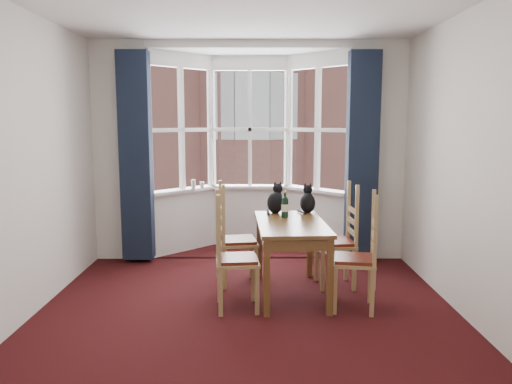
{
  "coord_description": "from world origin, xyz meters",
  "views": [
    {
      "loc": [
        0.07,
        -4.19,
        1.8
      ],
      "look_at": [
        0.08,
        1.05,
        1.05
      ],
      "focal_mm": 35.0,
      "sensor_mm": 36.0,
      "label": 1
    }
  ],
  "objects_px": {
    "chair_right_near": "(364,261)",
    "candle_short": "(202,185)",
    "chair_right_far": "(344,243)",
    "cat_right": "(308,201)",
    "chair_left_far": "(230,242)",
    "dining_table": "(291,232)",
    "candle_tall": "(193,184)",
    "cat_left": "(276,201)",
    "wine_bottle": "(285,206)",
    "chair_left_near": "(228,261)"
  },
  "relations": [
    {
      "from": "dining_table",
      "to": "chair_right_far",
      "type": "bearing_deg",
      "value": 24.97
    },
    {
      "from": "dining_table",
      "to": "cat_right",
      "type": "bearing_deg",
      "value": 67.31
    },
    {
      "from": "chair_left_far",
      "to": "chair_right_far",
      "type": "relative_size",
      "value": 1.0
    },
    {
      "from": "chair_right_far",
      "to": "cat_right",
      "type": "bearing_deg",
      "value": 144.59
    },
    {
      "from": "cat_right",
      "to": "candle_short",
      "type": "relative_size",
      "value": 3.45
    },
    {
      "from": "chair_left_near",
      "to": "wine_bottle",
      "type": "bearing_deg",
      "value": 47.6
    },
    {
      "from": "chair_left_near",
      "to": "cat_left",
      "type": "distance_m",
      "value": 1.14
    },
    {
      "from": "chair_left_near",
      "to": "candle_tall",
      "type": "relative_size",
      "value": 7.09
    },
    {
      "from": "wine_bottle",
      "to": "candle_tall",
      "type": "bearing_deg",
      "value": 127.14
    },
    {
      "from": "chair_right_far",
      "to": "candle_short",
      "type": "height_order",
      "value": "candle_short"
    },
    {
      "from": "chair_left_far",
      "to": "chair_right_far",
      "type": "xyz_separation_m",
      "value": [
        1.24,
        -0.06,
        0.0
      ]
    },
    {
      "from": "chair_left_near",
      "to": "chair_right_far",
      "type": "distance_m",
      "value": 1.41
    },
    {
      "from": "cat_right",
      "to": "wine_bottle",
      "type": "distance_m",
      "value": 0.42
    },
    {
      "from": "chair_right_far",
      "to": "wine_bottle",
      "type": "height_order",
      "value": "wine_bottle"
    },
    {
      "from": "chair_right_near",
      "to": "wine_bottle",
      "type": "height_order",
      "value": "wine_bottle"
    },
    {
      "from": "chair_left_near",
      "to": "chair_left_far",
      "type": "distance_m",
      "value": 0.75
    },
    {
      "from": "cat_right",
      "to": "candle_short",
      "type": "height_order",
      "value": "cat_right"
    },
    {
      "from": "cat_right",
      "to": "candle_tall",
      "type": "xyz_separation_m",
      "value": [
        -1.44,
        1.22,
        0.04
      ]
    },
    {
      "from": "cat_right",
      "to": "chair_right_far",
      "type": "bearing_deg",
      "value": -35.41
    },
    {
      "from": "cat_left",
      "to": "candle_tall",
      "type": "xyz_separation_m",
      "value": [
        -1.08,
        1.25,
        0.03
      ]
    },
    {
      "from": "chair_right_far",
      "to": "cat_left",
      "type": "height_order",
      "value": "cat_left"
    },
    {
      "from": "chair_right_far",
      "to": "wine_bottle",
      "type": "xyz_separation_m",
      "value": [
        -0.65,
        -0.06,
        0.42
      ]
    },
    {
      "from": "dining_table",
      "to": "chair_right_near",
      "type": "xyz_separation_m",
      "value": [
        0.66,
        -0.42,
        -0.19
      ]
    },
    {
      "from": "candle_short",
      "to": "candle_tall",
      "type": "bearing_deg",
      "value": -165.63
    },
    {
      "from": "chair_left_far",
      "to": "dining_table",
      "type": "bearing_deg",
      "value": -27.45
    },
    {
      "from": "chair_right_far",
      "to": "cat_left",
      "type": "bearing_deg",
      "value": 162.01
    },
    {
      "from": "chair_right_near",
      "to": "chair_right_far",
      "type": "distance_m",
      "value": 0.7
    },
    {
      "from": "dining_table",
      "to": "cat_left",
      "type": "height_order",
      "value": "cat_left"
    },
    {
      "from": "chair_right_far",
      "to": "cat_left",
      "type": "relative_size",
      "value": 2.58
    },
    {
      "from": "chair_right_near",
      "to": "candle_short",
      "type": "bearing_deg",
      "value": 128.55
    },
    {
      "from": "cat_right",
      "to": "wine_bottle",
      "type": "bearing_deg",
      "value": -131.11
    },
    {
      "from": "dining_table",
      "to": "chair_left_far",
      "type": "distance_m",
      "value": 0.75
    },
    {
      "from": "chair_right_far",
      "to": "cat_left",
      "type": "xyz_separation_m",
      "value": [
        -0.74,
        0.24,
        0.43
      ]
    },
    {
      "from": "chair_right_near",
      "to": "wine_bottle",
      "type": "distance_m",
      "value": 1.05
    },
    {
      "from": "chair_right_far",
      "to": "wine_bottle",
      "type": "relative_size",
      "value": 3.19
    },
    {
      "from": "chair_right_far",
      "to": "chair_right_near",
      "type": "bearing_deg",
      "value": -84.51
    },
    {
      "from": "candle_tall",
      "to": "candle_short",
      "type": "bearing_deg",
      "value": 14.37
    },
    {
      "from": "chair_left_near",
      "to": "candle_tall",
      "type": "distance_m",
      "value": 2.3
    },
    {
      "from": "chair_right_near",
      "to": "chair_right_far",
      "type": "relative_size",
      "value": 1.0
    },
    {
      "from": "candle_short",
      "to": "cat_right",
      "type": "bearing_deg",
      "value": -43.32
    },
    {
      "from": "wine_bottle",
      "to": "chair_left_far",
      "type": "bearing_deg",
      "value": 169.29
    },
    {
      "from": "chair_left_near",
      "to": "candle_short",
      "type": "xyz_separation_m",
      "value": [
        -0.47,
        2.2,
        0.45
      ]
    },
    {
      "from": "cat_right",
      "to": "chair_left_near",
      "type": "bearing_deg",
      "value": -131.97
    },
    {
      "from": "dining_table",
      "to": "chair_right_near",
      "type": "distance_m",
      "value": 0.81
    },
    {
      "from": "wine_bottle",
      "to": "cat_right",
      "type": "bearing_deg",
      "value": 48.89
    },
    {
      "from": "chair_left_near",
      "to": "candle_short",
      "type": "distance_m",
      "value": 2.3
    },
    {
      "from": "dining_table",
      "to": "chair_right_near",
      "type": "bearing_deg",
      "value": -32.41
    },
    {
      "from": "chair_right_near",
      "to": "candle_short",
      "type": "height_order",
      "value": "candle_short"
    },
    {
      "from": "chair_right_far",
      "to": "chair_left_far",
      "type": "bearing_deg",
      "value": 177.36
    },
    {
      "from": "chair_right_far",
      "to": "wine_bottle",
      "type": "distance_m",
      "value": 0.78
    }
  ]
}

